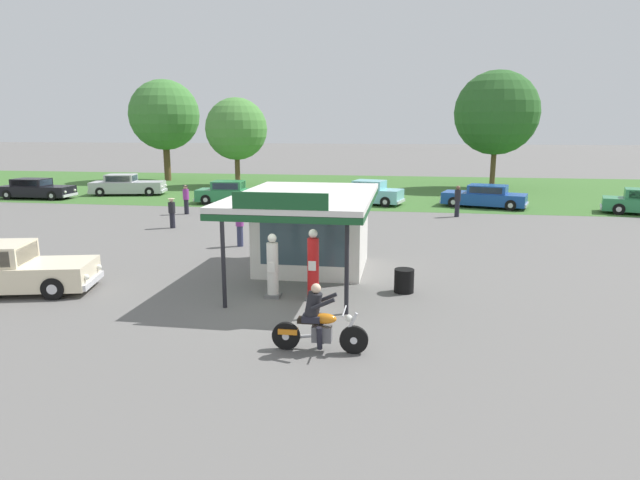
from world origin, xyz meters
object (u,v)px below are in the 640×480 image
gas_pump_nearside (273,268)px  motorcycle_with_rider (318,324)px  parked_car_back_row_right (485,197)px  bystander_chatting_near_pumps (186,199)px  parked_car_back_row_far_left (366,193)px  parked_car_back_row_centre_right (36,189)px  bystander_admiring_sedan (240,225)px  parked_car_back_row_far_right (127,186)px  featured_classic_sedan (1,270)px  bystander_standing_back_lot (457,200)px  bystander_strolling_foreground (172,212)px  parked_car_second_row_spare (232,193)px  gas_pump_offside (313,267)px  spare_tire_stack (404,281)px

gas_pump_nearside → motorcycle_with_rider: bearing=-62.2°
parked_car_back_row_right → bystander_chatting_near_pumps: (-17.39, -5.54, 0.24)m
motorcycle_with_rider → parked_car_back_row_far_left: bearing=91.6°
parked_car_back_row_centre_right → bystander_admiring_sedan: size_ratio=3.04×
parked_car_back_row_far_left → bystander_admiring_sedan: (-4.33, -13.59, 0.20)m
parked_car_back_row_far_right → bystander_admiring_sedan: (13.56, -15.68, 0.22)m
featured_classic_sedan → bystander_standing_back_lot: (14.92, 16.68, 0.24)m
parked_car_back_row_centre_right → gas_pump_nearside: bearing=-41.4°
bystander_strolling_foreground → motorcycle_with_rider: bearing=-55.2°
parked_car_second_row_spare → parked_car_back_row_far_left: bearing=7.0°
gas_pump_offside → parked_car_back_row_right: (7.49, 19.91, -0.30)m
parked_car_back_row_centre_right → bystander_admiring_sedan: 22.75m
parked_car_back_row_centre_right → bystander_standing_back_lot: bearing=-6.9°
motorcycle_with_rider → featured_classic_sedan: size_ratio=0.39×
parked_car_back_row_far_right → bystander_strolling_foreground: (8.96, -12.15, 0.10)m
spare_tire_stack → parked_car_back_row_far_left: bearing=97.6°
parked_car_second_row_spare → bystander_admiring_sedan: bystander_admiring_sedan is taller
featured_classic_sedan → motorcycle_with_rider: bearing=-15.7°
gas_pump_offside → spare_tire_stack: bearing=22.5°
parked_car_back_row_far_left → parked_car_second_row_spare: (-8.76, -1.08, -0.03)m
motorcycle_with_rider → bystander_admiring_sedan: bystander_admiring_sedan is taller
motorcycle_with_rider → bystander_strolling_foreground: bearing=124.8°
motorcycle_with_rider → parked_car_back_row_right: motorcycle_with_rider is taller
parked_car_back_row_right → gas_pump_offside: bearing=-110.6°
bystander_standing_back_lot → parked_car_back_row_right: bearing=63.5°
bystander_standing_back_lot → gas_pump_nearside: bearing=-112.8°
gas_pump_offside → featured_classic_sedan: bearing=-174.9°
gas_pump_offside → bystander_admiring_sedan: size_ratio=1.21×
gas_pump_offside → bystander_chatting_near_pumps: 17.45m
parked_car_back_row_far_left → bystander_admiring_sedan: bystander_admiring_sedan is taller
gas_pump_offside → parked_car_back_row_centre_right: size_ratio=0.40×
gas_pump_nearside → bystander_chatting_near_pumps: (-8.69, 14.37, 0.03)m
parked_car_back_row_far_right → bystander_chatting_near_pumps: (7.91, -7.87, 0.21)m
parked_car_back_row_right → parked_car_second_row_spare: bearing=-177.0°
spare_tire_stack → gas_pump_nearside: bearing=-164.2°
parked_car_back_row_far_left → parked_car_back_row_right: (7.42, -0.23, -0.05)m
bystander_chatting_near_pumps → bystander_admiring_sedan: 9.64m
parked_car_back_row_far_left → parked_car_back_row_centre_right: (-23.17, -0.85, -0.05)m
parked_car_back_row_far_left → featured_classic_sedan: bearing=-114.4°
parked_car_second_row_spare → bystander_admiring_sedan: size_ratio=2.88×
featured_classic_sedan → parked_car_second_row_spare: (0.77, 19.92, -0.01)m
gas_pump_offside → bystander_standing_back_lot: 16.76m
parked_car_back_row_far_right → bystander_chatting_near_pumps: size_ratio=3.35×
parked_car_back_row_right → bystander_strolling_foreground: bearing=-149.0°
parked_car_back_row_centre_right → bystander_strolling_foreground: (14.25, -9.21, 0.14)m
gas_pump_nearside → parked_car_back_row_far_right: gas_pump_nearside is taller
gas_pump_offside → spare_tire_stack: (2.62, 1.09, -0.60)m
motorcycle_with_rider → parked_car_back_row_right: size_ratio=0.40×
gas_pump_offside → parked_car_back_row_centre_right: gas_pump_offside is taller
bystander_standing_back_lot → spare_tire_stack: bearing=-100.9°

